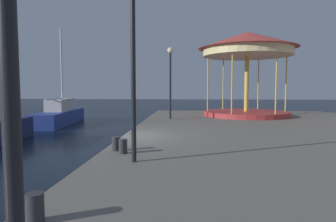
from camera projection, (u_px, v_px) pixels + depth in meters
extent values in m
plane|color=black|center=(123.00, 156.00, 11.30)|extent=(120.00, 120.00, 0.00)
cube|color=slate|center=(303.00, 149.00, 10.81)|extent=(13.42, 26.14, 0.80)
cube|color=navy|center=(60.00, 117.00, 21.58)|extent=(2.47, 7.47, 0.96)
cube|color=beige|center=(60.00, 105.00, 21.74)|extent=(1.53, 3.33, 0.87)
cylinder|color=silver|center=(62.00, 70.00, 22.06)|extent=(0.12, 0.12, 6.03)
cylinder|color=silver|center=(55.00, 99.00, 20.58)|extent=(0.42, 3.29, 0.08)
cylinder|color=#B23333|center=(246.00, 114.00, 19.44)|extent=(5.55, 5.55, 0.30)
cylinder|color=gold|center=(247.00, 84.00, 19.29)|extent=(0.28, 0.28, 3.59)
cylinder|color=#F2E099|center=(247.00, 52.00, 19.14)|extent=(5.71, 5.71, 0.50)
cone|color=#C63D38|center=(247.00, 40.00, 19.08)|extent=(6.35, 6.35, 1.07)
cylinder|color=gold|center=(286.00, 84.00, 19.12)|extent=(0.08, 0.08, 3.59)
cylinder|color=gold|center=(258.00, 84.00, 21.38)|extent=(0.08, 0.08, 3.59)
cylinder|color=gold|center=(223.00, 84.00, 21.55)|extent=(0.08, 0.08, 3.59)
cylinder|color=gold|center=(208.00, 84.00, 19.47)|extent=(0.08, 0.08, 3.59)
cylinder|color=gold|center=(232.00, 83.00, 17.20)|extent=(0.08, 0.08, 3.59)
cylinder|color=gold|center=(276.00, 83.00, 17.03)|extent=(0.08, 0.08, 3.59)
cylinder|color=black|center=(10.00, 81.00, 1.91)|extent=(0.12, 0.12, 3.70)
cylinder|color=black|center=(133.00, 83.00, 7.11)|extent=(0.12, 0.12, 3.89)
cylinder|color=black|center=(170.00, 86.00, 17.50)|extent=(0.12, 0.12, 3.86)
sphere|color=#F9E5B2|center=(170.00, 50.00, 17.33)|extent=(0.36, 0.36, 0.36)
cylinder|color=#2D2D33|center=(116.00, 144.00, 8.55)|extent=(0.24, 0.24, 0.40)
cylinder|color=#2D2D33|center=(35.00, 208.00, 3.96)|extent=(0.24, 0.24, 0.40)
cylinder|color=#2D2D33|center=(123.00, 146.00, 8.18)|extent=(0.24, 0.24, 0.40)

